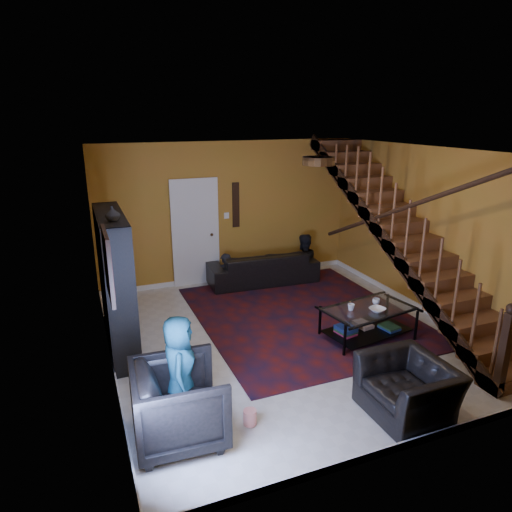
{
  "coord_description": "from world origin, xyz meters",
  "views": [
    {
      "loc": [
        -2.81,
        -5.77,
        3.29
      ],
      "look_at": [
        -0.35,
        0.4,
        1.21
      ],
      "focal_mm": 32.0,
      "sensor_mm": 36.0,
      "label": 1
    }
  ],
  "objects_px": {
    "armchair_left": "(179,403)",
    "coffee_table": "(368,321)",
    "bookshelf": "(117,285)",
    "sofa": "(262,267)",
    "armchair_right": "(408,388)"
  },
  "relations": [
    {
      "from": "armchair_right",
      "to": "bookshelf",
      "type": "bearing_deg",
      "value": -135.21
    },
    {
      "from": "sofa",
      "to": "armchair_right",
      "type": "height_order",
      "value": "sofa"
    },
    {
      "from": "bookshelf",
      "to": "armchair_left",
      "type": "bearing_deg",
      "value": -81.3
    },
    {
      "from": "armchair_right",
      "to": "sofa",
      "type": "bearing_deg",
      "value": 178.45
    },
    {
      "from": "sofa",
      "to": "armchair_left",
      "type": "height_order",
      "value": "armchair_left"
    },
    {
      "from": "bookshelf",
      "to": "armchair_right",
      "type": "relative_size",
      "value": 2.04
    },
    {
      "from": "bookshelf",
      "to": "sofa",
      "type": "bearing_deg",
      "value": 29.9
    },
    {
      "from": "sofa",
      "to": "armchair_left",
      "type": "xyz_separation_m",
      "value": [
        -2.6,
        -4.02,
        0.11
      ]
    },
    {
      "from": "coffee_table",
      "to": "armchair_left",
      "type": "bearing_deg",
      "value": -159.51
    },
    {
      "from": "armchair_left",
      "to": "coffee_table",
      "type": "xyz_separation_m",
      "value": [
        3.15,
        1.18,
        -0.13
      ]
    },
    {
      "from": "sofa",
      "to": "armchair_right",
      "type": "distance_m",
      "value": 4.55
    },
    {
      "from": "sofa",
      "to": "coffee_table",
      "type": "relative_size",
      "value": 1.55
    },
    {
      "from": "bookshelf",
      "to": "sofa",
      "type": "height_order",
      "value": "bookshelf"
    },
    {
      "from": "bookshelf",
      "to": "armchair_left",
      "type": "xyz_separation_m",
      "value": [
        0.35,
        -2.32,
        -0.54
      ]
    },
    {
      "from": "armchair_right",
      "to": "coffee_table",
      "type": "bearing_deg",
      "value": 158.71
    }
  ]
}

